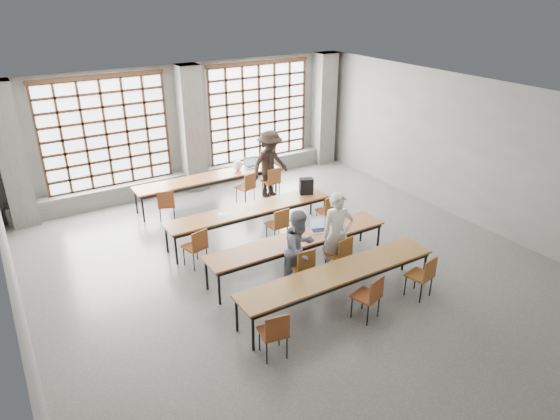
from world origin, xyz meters
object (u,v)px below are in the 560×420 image
at_px(laptop_front, 318,227).
at_px(backpack, 306,186).
at_px(desk_row_c, 298,241).
at_px(chair_front_right, 341,252).
at_px(chair_mid_centre, 279,222).
at_px(red_pouch, 273,329).
at_px(chair_near_mid, 370,294).
at_px(desk_row_b, 250,211).
at_px(green_box, 294,235).
at_px(student_back, 270,164).
at_px(student_male, 337,234).
at_px(chair_mid_left, 197,244).
at_px(mouse, 336,227).
at_px(chair_back_left, 166,203).
at_px(student_female, 300,249).
at_px(chair_near_right, 424,273).
at_px(chair_front_left, 303,264).
at_px(plastic_bag, 238,165).
at_px(chair_back_mid, 247,185).
at_px(desk_row_a, 209,179).
at_px(chair_back_right, 272,179).
at_px(chair_near_left, 275,330).
at_px(laptop_back, 251,165).
at_px(desk_row_d, 338,274).
at_px(phone, 308,238).
at_px(chair_mid_right, 329,209).

bearing_deg(laptop_front, backpack, 63.42).
distance_m(desk_row_c, chair_front_right, 0.89).
height_order(chair_mid_centre, red_pouch, chair_mid_centre).
bearing_deg(chair_front_right, chair_near_mid, -108.02).
distance_m(desk_row_b, laptop_front, 1.85).
distance_m(desk_row_c, red_pouch, 2.67).
height_order(desk_row_c, chair_mid_centre, chair_mid_centre).
relative_size(desk_row_b, green_box, 16.00).
xyz_separation_m(student_back, red_pouch, (-3.25, -5.67, -0.44)).
bearing_deg(laptop_front, student_male, -86.94).
relative_size(chair_mid_left, chair_near_mid, 1.00).
bearing_deg(red_pouch, mouse, 35.86).
bearing_deg(laptop_front, chair_near_mid, -100.98).
bearing_deg(chair_back_left, student_female, -72.83).
distance_m(desk_row_b, chair_near_right, 4.19).
bearing_deg(chair_front_left, laptop_front, 40.23).
bearing_deg(chair_back_left, red_pouch, -92.30).
bearing_deg(plastic_bag, chair_back_mid, -96.51).
distance_m(chair_back_left, student_female, 4.25).
xyz_separation_m(desk_row_a, backpack, (1.57, -2.33, 0.27)).
bearing_deg(chair_front_right, chair_back_right, 78.42).
bearing_deg(chair_back_left, chair_near_left, -92.40).
bearing_deg(laptop_back, laptop_front, -98.90).
xyz_separation_m(mouse, red_pouch, (-2.73, -1.97, -0.25)).
bearing_deg(desk_row_a, chair_front_right, -81.22).
xyz_separation_m(chair_mid_left, chair_near_mid, (1.88, -3.24, 0.00)).
bearing_deg(student_back, desk_row_d, -119.36).
relative_size(mouse, phone, 0.75).
bearing_deg(backpack, mouse, -82.19).
height_order(chair_back_mid, mouse, chair_back_mid).
bearing_deg(chair_mid_left, chair_back_mid, 44.38).
distance_m(desk_row_c, student_back, 3.97).
bearing_deg(red_pouch, student_back, 60.21).
height_order(desk_row_d, chair_mid_centre, chair_mid_centre).
height_order(chair_back_left, chair_front_left, same).
height_order(chair_mid_left, red_pouch, chair_mid_left).
xyz_separation_m(student_female, laptop_front, (0.87, 0.61, -0.01)).
xyz_separation_m(desk_row_d, chair_near_right, (1.52, -0.63, -0.13)).
relative_size(chair_mid_centre, backpack, 2.20).
bearing_deg(phone, laptop_back, 76.64).
distance_m(desk_row_a, student_male, 4.74).
xyz_separation_m(chair_front_left, backpack, (1.74, 2.48, 0.39)).
relative_size(chair_back_right, chair_mid_right, 1.00).
bearing_deg(chair_back_left, plastic_bag, 16.22).
bearing_deg(chair_near_left, chair_back_left, 87.60).
bearing_deg(chair_mid_left, chair_near_mid, -59.82).
relative_size(desk_row_a, plastic_bag, 13.99).
relative_size(chair_back_mid, phone, 6.77).
xyz_separation_m(chair_back_mid, chair_back_right, (0.78, -0.00, 0.00)).
bearing_deg(chair_back_left, chair_near_right, -61.97).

